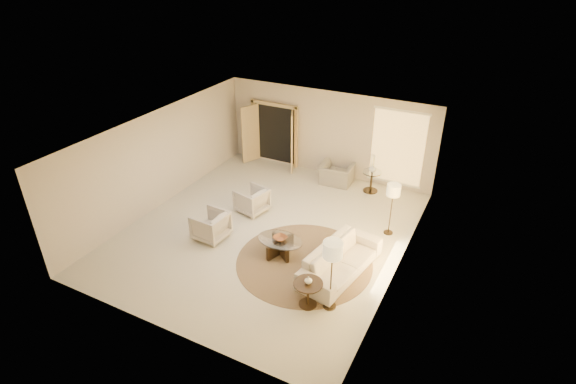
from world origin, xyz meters
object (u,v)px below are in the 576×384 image
at_px(sofa, 341,260).
at_px(accent_chair, 337,171).
at_px(floor_lamp_far, 333,253).
at_px(end_vase, 308,280).
at_px(armchair_left, 252,199).
at_px(side_vase, 373,168).
at_px(coffee_table, 280,245).
at_px(end_table, 308,290).
at_px(armchair_right, 211,224).
at_px(floor_lamp_near, 393,192).
at_px(side_table, 371,179).
at_px(bowl, 280,238).

distance_m(sofa, accent_chair, 4.48).
height_order(floor_lamp_far, end_vase, floor_lamp_far).
relative_size(armchair_left, side_vase, 3.27).
height_order(coffee_table, floor_lamp_far, floor_lamp_far).
xyz_separation_m(sofa, end_vase, (-0.21, -1.34, 0.32)).
relative_size(end_table, side_vase, 2.55).
bearing_deg(armchair_right, floor_lamp_near, 123.24).
distance_m(armchair_left, end_table, 4.11).
relative_size(floor_lamp_near, floor_lamp_far, 0.88).
height_order(armchair_right, end_vase, armchair_right).
distance_m(accent_chair, side_table, 1.15).
xyz_separation_m(bowl, end_vase, (1.37, -1.33, 0.20)).
bearing_deg(floor_lamp_far, accent_chair, 110.38).
height_order(accent_chair, side_table, accent_chair).
xyz_separation_m(floor_lamp_near, floor_lamp_far, (-0.33, -3.29, 0.17)).
bearing_deg(bowl, armchair_right, -174.18).
bearing_deg(armchair_right, sofa, 96.95).
bearing_deg(side_vase, coffee_table, -103.33).
bearing_deg(armchair_left, side_vase, 148.14).
xyz_separation_m(sofa, side_vase, (-0.60, 4.13, 0.44)).
bearing_deg(side_vase, bowl, -103.33).
relative_size(armchair_left, side_table, 1.18).
bearing_deg(coffee_table, floor_lamp_far, -32.96).
height_order(armchair_left, accent_chair, accent_chair).
bearing_deg(side_table, floor_lamp_near, -60.33).
bearing_deg(bowl, end_vase, -44.16).
height_order(sofa, armchair_left, armchair_left).
bearing_deg(floor_lamp_far, floor_lamp_near, 84.33).
relative_size(accent_chair, coffee_table, 0.69).
bearing_deg(floor_lamp_far, bowl, 147.04).
xyz_separation_m(floor_lamp_near, end_vase, (-0.76, -3.45, -0.57)).
xyz_separation_m(sofa, end_table, (-0.21, -1.34, 0.05)).
bearing_deg(end_table, bowl, 135.84).
bearing_deg(floor_lamp_near, side_vase, 119.67).
height_order(end_table, floor_lamp_far, floor_lamp_far).
xyz_separation_m(coffee_table, bowl, (0.00, 0.00, 0.20)).
height_order(sofa, side_vase, side_vase).
height_order(accent_chair, floor_lamp_far, floor_lamp_far).
xyz_separation_m(end_table, bowl, (-1.37, 1.33, 0.06)).
height_order(accent_chair, side_vase, side_vase).
xyz_separation_m(armchair_left, floor_lamp_far, (3.48, -2.60, 1.01)).
xyz_separation_m(armchair_right, bowl, (1.94, 0.20, 0.06)).
xyz_separation_m(end_table, side_table, (-0.39, 5.47, 0.00)).
bearing_deg(sofa, floor_lamp_far, -159.26).
bearing_deg(armchair_left, sofa, 79.14).
bearing_deg(end_vase, sofa, 80.95).
bearing_deg(sofa, coffee_table, 100.61).
xyz_separation_m(end_vase, side_vase, (-0.39, 5.47, 0.12)).
height_order(armchair_left, coffee_table, armchair_left).
height_order(bowl, side_vase, side_vase).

